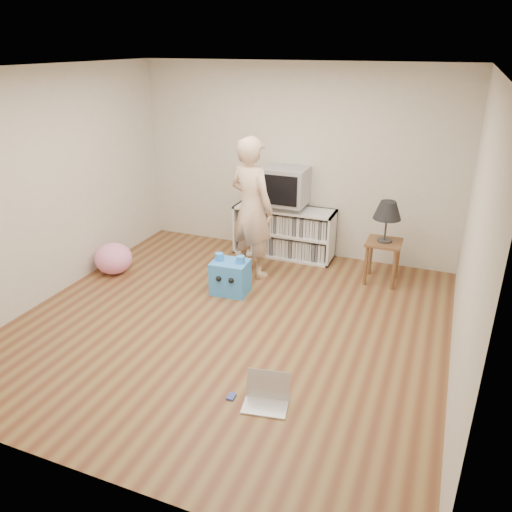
{
  "coord_description": "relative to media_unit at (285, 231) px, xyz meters",
  "views": [
    {
      "loc": [
        2.0,
        -4.25,
        2.82
      ],
      "look_at": [
        0.15,
        0.4,
        0.66
      ],
      "focal_mm": 35.0,
      "sensor_mm": 36.0,
      "label": 1
    }
  ],
  "objects": [
    {
      "name": "crt_tv",
      "position": [
        0.0,
        -0.02,
        0.67
      ],
      "size": [
        0.6,
        0.53,
        0.5
      ],
      "color": "#9C9CA1",
      "rests_on": "dvd_deck"
    },
    {
      "name": "plush_pink",
      "position": [
        -1.88,
        -1.42,
        -0.15
      ],
      "size": [
        0.58,
        0.58,
        0.41
      ],
      "primitive_type": "ellipsoid",
      "rotation": [
        0.0,
        0.0,
        0.25
      ],
      "color": "pink",
      "rests_on": "ground"
    },
    {
      "name": "ceiling",
      "position": [
        0.07,
        -2.04,
        2.25
      ],
      "size": [
        4.5,
        4.5,
        0.01
      ],
      "primitive_type": "cube",
      "color": "white",
      "rests_on": "walls"
    },
    {
      "name": "laptop",
      "position": [
        0.9,
        -3.09,
        -0.28
      ],
      "size": [
        0.42,
        0.36,
        0.26
      ],
      "rotation": [
        0.0,
        0.0,
        0.17
      ],
      "color": "silver",
      "rests_on": "ground"
    },
    {
      "name": "playing_cards",
      "position": [
        0.59,
        -3.15,
        -0.34
      ],
      "size": [
        0.07,
        0.09,
        0.02
      ],
      "primitive_type": "cube",
      "rotation": [
        0.0,
        0.0,
        0.04
      ],
      "color": "#404BAA",
      "rests_on": "ground"
    },
    {
      "name": "dvd_deck",
      "position": [
        0.0,
        -0.02,
        0.39
      ],
      "size": [
        0.45,
        0.35,
        0.07
      ],
      "primitive_type": "cube",
      "color": "gray",
      "rests_on": "media_unit"
    },
    {
      "name": "plush_blue",
      "position": [
        -0.23,
        -1.36,
        -0.14
      ],
      "size": [
        0.45,
        0.39,
        0.5
      ],
      "rotation": [
        0.0,
        0.0,
        0.06
      ],
      "color": "#308BF5",
      "rests_on": "ground"
    },
    {
      "name": "person",
      "position": [
        -0.19,
        -0.76,
        0.55
      ],
      "size": [
        0.76,
        0.63,
        1.8
      ],
      "primitive_type": "imported",
      "rotation": [
        0.0,
        0.0,
        2.79
      ],
      "color": "beige",
      "rests_on": "ground"
    },
    {
      "name": "walls",
      "position": [
        0.07,
        -2.04,
        0.95
      ],
      "size": [
        4.52,
        4.52,
        2.6
      ],
      "color": "beige",
      "rests_on": "ground"
    },
    {
      "name": "media_unit",
      "position": [
        0.0,
        0.0,
        0.0
      ],
      "size": [
        1.4,
        0.45,
        0.7
      ],
      "color": "white",
      "rests_on": "ground"
    },
    {
      "name": "side_table",
      "position": [
        1.42,
        -0.39,
        0.07
      ],
      "size": [
        0.42,
        0.42,
        0.55
      ],
      "color": "brown",
      "rests_on": "ground"
    },
    {
      "name": "ground",
      "position": [
        0.07,
        -2.04,
        -0.35
      ],
      "size": [
        4.5,
        4.5,
        0.0
      ],
      "primitive_type": "plane",
      "color": "brown",
      "rests_on": "ground"
    },
    {
      "name": "table_lamp",
      "position": [
        1.42,
        -0.39,
        0.59
      ],
      "size": [
        0.34,
        0.34,
        0.52
      ],
      "color": "#333333",
      "rests_on": "side_table"
    }
  ]
}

